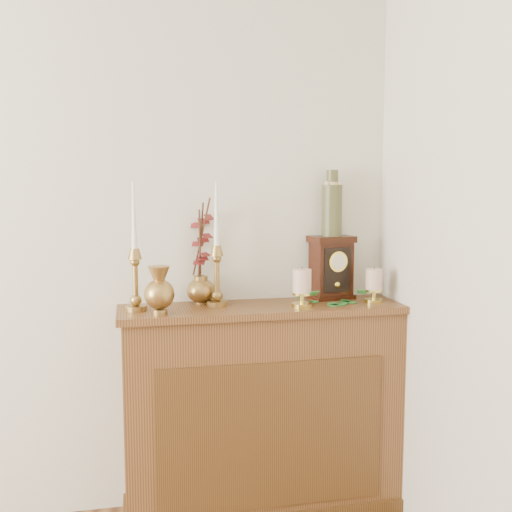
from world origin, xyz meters
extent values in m
cube|color=brown|center=(1.40, 2.10, 0.45)|extent=(1.20, 0.30, 0.90)
cube|color=#583619|center=(1.40, 1.95, 0.41)|extent=(0.96, 0.01, 0.63)
cube|color=brown|center=(1.40, 2.10, 0.92)|extent=(1.24, 0.34, 0.03)
cube|color=#583619|center=(1.40, 2.10, 0.03)|extent=(1.23, 0.33, 0.06)
cylinder|color=#A07540|center=(0.86, 2.09, 0.94)|extent=(0.09, 0.09, 0.02)
sphere|color=#A07540|center=(0.86, 2.09, 0.97)|extent=(0.05, 0.05, 0.05)
cylinder|color=#A07540|center=(0.86, 2.09, 1.05)|extent=(0.02, 0.02, 0.15)
sphere|color=#A07540|center=(0.86, 2.09, 1.13)|extent=(0.04, 0.04, 0.04)
cone|color=#A07540|center=(0.86, 2.09, 1.17)|extent=(0.06, 0.06, 0.04)
cone|color=white|center=(0.86, 2.09, 1.32)|extent=(0.02, 0.02, 0.27)
cylinder|color=#A07540|center=(1.20, 2.12, 0.94)|extent=(0.09, 0.09, 0.02)
sphere|color=#A07540|center=(1.20, 2.12, 0.97)|extent=(0.05, 0.05, 0.05)
cylinder|color=#A07540|center=(1.20, 2.12, 1.05)|extent=(0.02, 0.02, 0.16)
sphere|color=#A07540|center=(1.20, 2.12, 1.14)|extent=(0.04, 0.04, 0.04)
cone|color=#A07540|center=(1.20, 2.12, 1.17)|extent=(0.06, 0.06, 0.04)
cone|color=white|center=(1.20, 2.12, 1.32)|extent=(0.02, 0.02, 0.28)
cylinder|color=#A07540|center=(0.95, 2.00, 0.94)|extent=(0.06, 0.06, 0.02)
sphere|color=#A07540|center=(0.95, 2.00, 1.01)|extent=(0.12, 0.12, 0.12)
cone|color=#A07540|center=(0.95, 2.00, 1.09)|extent=(0.09, 0.09, 0.06)
cylinder|color=#A07540|center=(1.14, 2.18, 0.93)|extent=(0.05, 0.05, 0.01)
ellipsoid|color=#A07540|center=(1.14, 2.18, 0.99)|extent=(0.13, 0.13, 0.11)
cylinder|color=#A07540|center=(1.14, 2.18, 1.04)|extent=(0.06, 0.06, 0.02)
cylinder|color=#472819|center=(1.14, 2.19, 1.19)|extent=(0.02, 0.08, 0.30)
cylinder|color=#472819|center=(1.14, 2.19, 1.21)|extent=(0.02, 0.06, 0.33)
cylinder|color=#472819|center=(1.14, 2.19, 1.22)|extent=(0.07, 0.10, 0.34)
cylinder|color=#DDC44D|center=(1.55, 2.03, 0.94)|extent=(0.09, 0.09, 0.02)
cylinder|color=#DDC44D|center=(1.55, 2.03, 0.96)|extent=(0.02, 0.02, 0.04)
cylinder|color=#DDC44D|center=(1.55, 2.03, 0.99)|extent=(0.08, 0.08, 0.01)
cylinder|color=#FFEDC7|center=(1.55, 2.03, 1.04)|extent=(0.08, 0.08, 0.10)
cylinder|color=#472819|center=(1.55, 2.03, 1.10)|extent=(0.00, 0.00, 0.01)
cylinder|color=#DDC44D|center=(1.89, 2.06, 0.94)|extent=(0.08, 0.08, 0.01)
cylinder|color=#DDC44D|center=(1.89, 2.06, 0.96)|extent=(0.02, 0.02, 0.04)
cylinder|color=#DDC44D|center=(1.89, 2.06, 0.98)|extent=(0.08, 0.08, 0.01)
cylinder|color=#FFEDC7|center=(1.89, 2.06, 1.03)|extent=(0.07, 0.07, 0.09)
cylinder|color=#472819|center=(1.89, 2.06, 1.08)|extent=(0.00, 0.00, 0.01)
cube|color=#2B722C|center=(1.55, 2.09, 0.93)|extent=(0.06, 0.06, 0.00)
cube|color=#2B722C|center=(1.50, 2.09, 0.93)|extent=(0.06, 0.06, 0.00)
cube|color=#2B722C|center=(1.75, 2.02, 0.93)|extent=(0.06, 0.06, 0.00)
cube|color=#2B722C|center=(1.53, 2.01, 0.93)|extent=(0.05, 0.05, 0.00)
cube|color=#2B722C|center=(1.82, 2.00, 0.93)|extent=(0.05, 0.04, 0.00)
cube|color=#2B722C|center=(1.53, 2.04, 0.93)|extent=(0.04, 0.05, 0.00)
cube|color=#2B722C|center=(1.50, 2.04, 0.93)|extent=(0.05, 0.06, 0.00)
cube|color=#2B722C|center=(1.80, 2.09, 0.93)|extent=(0.05, 0.05, 0.00)
cube|color=#2B722C|center=(1.50, 2.06, 0.93)|extent=(0.05, 0.05, 0.00)
cube|color=#2B722C|center=(1.53, 2.03, 0.93)|extent=(0.05, 0.05, 0.00)
cube|color=#2B722C|center=(1.54, 2.05, 0.97)|extent=(0.03, 0.04, 0.02)
cube|color=#2B722C|center=(1.59, 2.00, 0.99)|extent=(0.04, 0.03, 0.02)
cube|color=#2B722C|center=(1.83, 2.04, 0.98)|extent=(0.05, 0.04, 0.02)
cube|color=#32130A|center=(1.74, 2.19, 0.94)|extent=(0.21, 0.17, 0.02)
cube|color=#32130A|center=(1.74, 2.19, 1.06)|extent=(0.19, 0.14, 0.25)
cube|color=#32130A|center=(1.74, 2.19, 1.20)|extent=(0.21, 0.17, 0.03)
cube|color=black|center=(1.75, 2.14, 1.07)|extent=(0.13, 0.03, 0.20)
cylinder|color=#F9DA49|center=(1.75, 2.13, 1.11)|extent=(0.09, 0.03, 0.09)
cylinder|color=silver|center=(1.75, 2.13, 1.11)|extent=(0.07, 0.02, 0.07)
sphere|color=#F9DA49|center=(1.75, 2.14, 1.00)|extent=(0.03, 0.03, 0.03)
cylinder|color=#1B3627|center=(1.74, 2.19, 1.33)|extent=(0.09, 0.09, 0.23)
cylinder|color=#1B3627|center=(1.74, 2.19, 1.47)|extent=(0.05, 0.05, 0.08)
cylinder|color=#DDB97F|center=(1.74, 2.19, 1.45)|extent=(0.07, 0.07, 0.02)
camera|label=1|loc=(0.84, -0.38, 1.44)|focal=42.00mm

